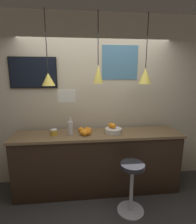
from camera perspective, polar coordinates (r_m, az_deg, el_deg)
The scene contains 14 objects.
ground_plane at distance 2.85m, azimuth 1.42°, elevation -30.34°, with size 14.00×14.00×0.00m, color #33302D.
back_wall at distance 3.08m, azimuth -0.78°, elevation 3.31°, with size 8.00×0.06×2.90m.
service_counter at distance 3.02m, azimuth 0.00°, elevation -15.96°, with size 2.68×0.56×1.00m.
bar_stool at distance 2.64m, azimuth 10.97°, elevation -21.11°, with size 0.38×0.38×0.74m.
fruit_bowl at distance 2.83m, azimuth 5.00°, elevation -5.74°, with size 0.27×0.27×0.16m.
orange_pile at distance 2.80m, azimuth -4.26°, elevation -6.26°, with size 0.21×0.29×0.09m.
juice_bottle at distance 2.76m, azimuth -9.08°, elevation -5.06°, with size 0.08×0.08×0.27m.
spread_jar at distance 2.81m, azimuth -14.24°, elevation -6.44°, with size 0.10×0.10×0.09m.
pendant_lamp_left at distance 2.66m, azimuth -15.92°, elevation 10.43°, with size 0.19×0.19×1.04m.
pendant_lamp_middle at distance 2.64m, azimuth 0.04°, elevation 12.37°, with size 0.15×0.15×1.01m.
pendant_lamp_right at distance 2.82m, azimuth 15.17°, elevation 11.41°, with size 0.19×0.19×1.02m.
mounted_tv at distance 3.07m, azimuth -20.37°, elevation 11.96°, with size 0.75×0.04×0.49m.
hanging_menu_board at distance 2.47m, azimuth -10.22°, elevation 5.20°, with size 0.24×0.01×0.17m.
wall_poster at distance 3.08m, azimuth 7.21°, elevation 15.71°, with size 0.61×0.01×0.56m.
Camera 1 is at (-0.29, -2.08, 1.93)m, focal length 28.00 mm.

